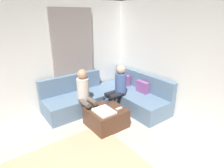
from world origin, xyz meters
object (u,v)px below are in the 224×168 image
Objects in this scene: game_remote at (119,108)px; ottoman at (106,117)px; sectional_couch at (109,97)px; person_on_couch_side at (85,93)px; coffee_mug at (107,101)px; person_on_couch_back at (118,87)px.

ottoman is at bearing -129.29° from game_remote.
sectional_couch is 2.12× the size of person_on_couch_side.
ottoman is 8.00× the size of coffee_mug.
sectional_couch is 0.89m from ottoman.
person_on_couch_back is 0.85m from person_on_couch_side.
game_remote is 0.85m from person_on_couch_side.
sectional_couch is 2.12× the size of person_on_couch_back.
person_on_couch_back and person_on_couch_side have the same top height.
person_on_couch_side is at bearing -149.03° from game_remote.
sectional_couch is at bearing 139.28° from ottoman.
game_remote is at bearing -22.84° from sectional_couch.
ottoman is at bearing 122.00° from person_on_couch_back.
coffee_mug is 0.53m from person_on_couch_side.
game_remote is 0.74m from person_on_couch_back.
coffee_mug is 0.63× the size of game_remote.
person_on_couch_back is at bearing 171.24° from person_on_couch_side.
person_on_couch_back is at bearing 122.00° from ottoman.
person_on_couch_side is (-0.71, -0.42, 0.23)m from game_remote.
person_on_couch_back is 1.00× the size of person_on_couch_side.
person_on_couch_back is at bearing 144.29° from game_remote.
person_on_couch_side is at bearing -158.85° from ottoman.
sectional_couch is 26.84× the size of coffee_mug.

